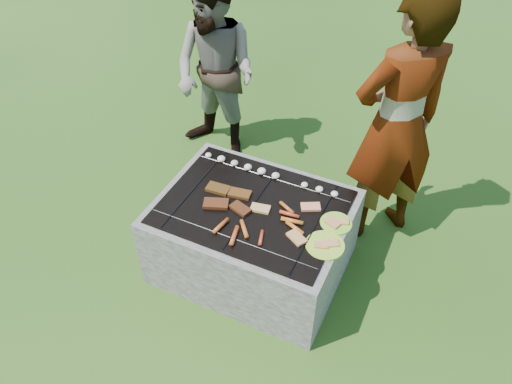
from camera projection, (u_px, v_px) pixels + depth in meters
lawn at (253, 264)px, 3.79m from camera, size 60.00×60.00×0.00m
fire_pit at (253, 239)px, 3.60m from camera, size 1.30×1.00×0.62m
mushrooms at (263, 172)px, 3.61m from camera, size 1.05×0.06×0.04m
pork_slabs at (227, 198)px, 3.42m from camera, size 0.39×0.29×0.02m
sausages at (263, 225)px, 3.23m from camera, size 0.54×0.50×0.03m
bread_on_grate at (289, 217)px, 3.29m from camera, size 0.47×0.43×0.02m
plate_far at (336, 223)px, 3.26m from camera, size 0.27×0.27×0.03m
plate_near at (325, 245)px, 3.12m from camera, size 0.26×0.26×0.03m
cook at (397, 126)px, 3.43m from camera, size 0.84×0.84×1.97m
bystander at (216, 73)px, 4.29m from camera, size 0.90×0.76×1.64m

